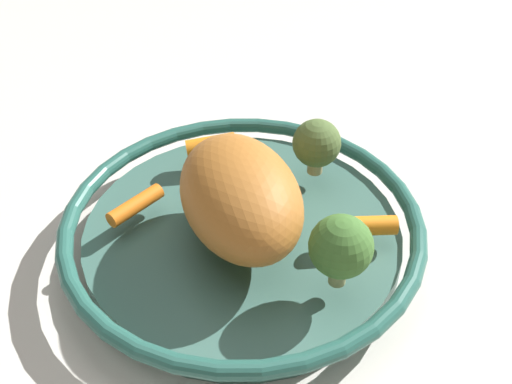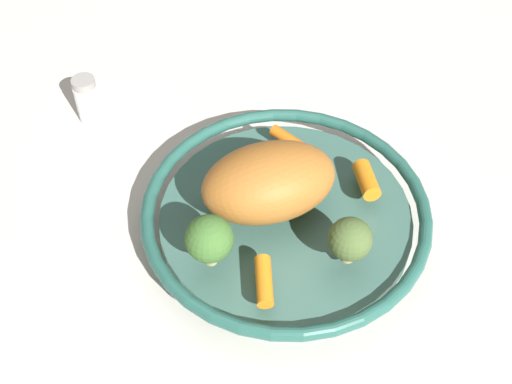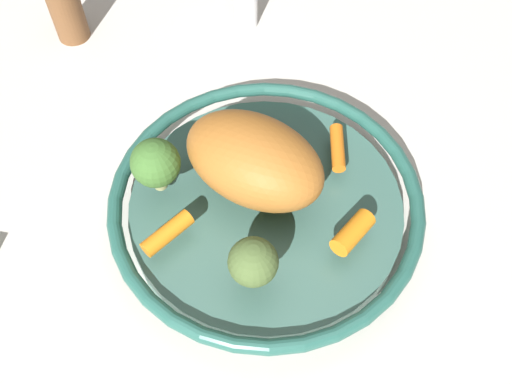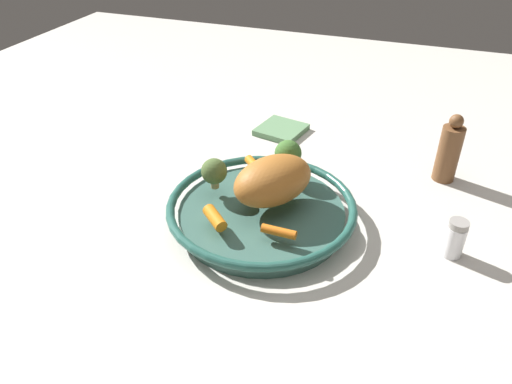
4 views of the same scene
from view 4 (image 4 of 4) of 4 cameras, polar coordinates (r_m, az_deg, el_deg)
The scene contains 11 objects.
ground_plane at distance 0.91m, azimuth 0.63°, elevation -3.45°, with size 2.38×2.38×0.00m, color beige.
serving_bowl at distance 0.90m, azimuth 0.64°, elevation -2.23°, with size 0.34×0.34×0.05m.
roast_chicken_piece at distance 0.87m, azimuth 1.97°, elevation 1.35°, with size 0.16×0.10×0.08m, color #AC6628.
baby_carrot_back at distance 0.83m, azimuth -4.78°, elevation -3.00°, with size 0.02×0.02×0.05m, color orange.
baby_carrot_left at distance 0.97m, azimuth -0.21°, elevation 3.12°, with size 0.02×0.02×0.06m, color orange.
baby_carrot_near_rim at distance 0.80m, azimuth 2.65°, elevation -4.61°, with size 0.02×0.02×0.06m, color orange.
broccoli_floret_edge at distance 0.91m, azimuth -4.86°, elevation 2.36°, with size 0.05×0.05×0.06m.
broccoli_floret_small at distance 0.95m, azimuth 3.73°, elevation 4.43°, with size 0.05×0.05×0.07m.
salt_shaker at distance 0.88m, azimuth 22.01°, elevation -5.02°, with size 0.03×0.03×0.07m.
pepper_mill at distance 1.07m, azimuth 21.42°, elevation 4.40°, with size 0.04×0.04×0.15m.
dish_towel at distance 1.22m, azimuth 2.93°, elevation 7.20°, with size 0.11×0.10×0.01m, color #669366.
Camera 4 is at (-0.68, -0.24, 0.55)m, focal length 34.59 mm.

